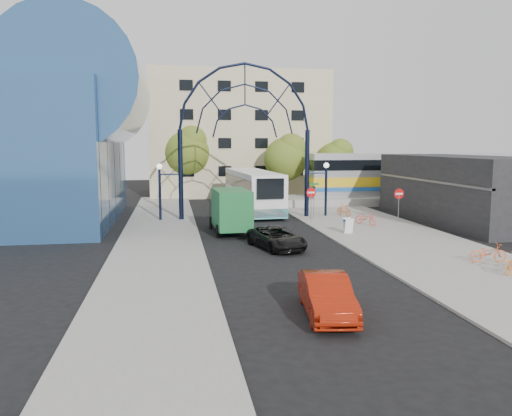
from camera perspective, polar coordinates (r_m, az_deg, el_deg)
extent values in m
plane|color=black|center=(25.96, 3.30, -5.81)|extent=(120.00, 120.00, 0.00)
cube|color=gray|center=(32.27, 15.68, -3.37)|extent=(8.00, 56.00, 0.12)
cube|color=gray|center=(31.20, -10.97, -3.59)|extent=(5.00, 50.00, 0.12)
cylinder|color=black|center=(38.72, -8.60, 3.69)|extent=(0.36, 0.36, 7.00)
cylinder|color=black|center=(40.16, 5.84, 3.86)|extent=(0.36, 0.36, 7.00)
cylinder|color=black|center=(38.85, -10.92, 1.43)|extent=(0.20, 0.20, 4.00)
cylinder|color=black|center=(40.73, 7.99, 1.76)|extent=(0.20, 0.20, 4.00)
sphere|color=white|center=(38.69, -11.00, 4.67)|extent=(0.44, 0.44, 0.44)
sphere|color=white|center=(40.58, 8.04, 4.85)|extent=(0.44, 0.44, 0.44)
cylinder|color=slate|center=(38.39, 6.31, 0.28)|extent=(0.06, 0.06, 2.20)
cylinder|color=red|center=(38.29, 6.33, 1.77)|extent=(0.80, 0.04, 0.80)
cube|color=white|center=(38.26, 6.34, 1.76)|extent=(0.55, 0.02, 0.12)
cylinder|color=slate|center=(38.73, 15.98, 0.10)|extent=(0.06, 0.06, 2.20)
cylinder|color=red|center=(38.62, 16.03, 1.57)|extent=(0.76, 0.04, 0.76)
cube|color=white|center=(38.59, 16.05, 1.57)|extent=(0.55, 0.02, 0.12)
cylinder|color=slate|center=(39.04, 6.64, 0.84)|extent=(0.05, 0.05, 2.80)
cube|color=#146626|center=(38.92, 6.66, 2.74)|extent=(0.70, 0.03, 0.18)
cube|color=#146626|center=(38.94, 6.66, 2.37)|extent=(0.03, 0.70, 0.18)
cube|color=white|center=(32.89, 10.59, -2.03)|extent=(0.55, 0.26, 0.99)
cube|color=white|center=(33.21, 10.38, -1.94)|extent=(0.55, 0.26, 0.99)
cube|color=#1E59A5|center=(33.00, 10.50, -1.42)|extent=(0.55, 0.42, 0.14)
cube|color=#2B5386|center=(41.24, -25.66, 5.36)|extent=(14.00, 18.00, 10.00)
cylinder|color=#2B5386|center=(40.35, -19.05, 12.77)|extent=(9.00, 16.00, 9.00)
cube|color=black|center=(41.00, 22.37, 2.02)|extent=(6.00, 16.00, 5.00)
cube|color=#CDBE8E|center=(60.14, -2.29, 8.36)|extent=(20.00, 12.00, 14.00)
cube|color=gray|center=(53.52, 19.13, 1.02)|extent=(32.00, 5.00, 0.80)
cube|color=#B7B7BC|center=(53.33, 19.24, 3.69)|extent=(25.00, 3.00, 4.20)
cube|color=gold|center=(53.36, 19.21, 3.05)|extent=(25.10, 3.05, 0.90)
cube|color=black|center=(53.28, 19.28, 4.76)|extent=(25.05, 3.05, 1.00)
cube|color=#1E59A5|center=(53.41, 19.18, 2.30)|extent=(25.10, 3.05, 0.35)
cylinder|color=#382314|center=(52.18, 3.37, 2.21)|extent=(0.36, 0.36, 2.52)
sphere|color=#315416|center=(51.99, 3.39, 5.59)|extent=(4.48, 4.48, 4.48)
sphere|color=#315416|center=(51.79, 4.02, 6.82)|extent=(3.08, 3.08, 3.08)
cylinder|color=#382314|center=(54.85, -7.83, 2.59)|extent=(0.36, 0.36, 2.88)
sphere|color=#315416|center=(54.67, -7.89, 6.27)|extent=(5.12, 5.12, 5.12)
sphere|color=#315416|center=(54.39, -7.38, 7.62)|extent=(3.52, 3.52, 3.52)
cylinder|color=#382314|center=(55.73, 8.93, 2.36)|extent=(0.36, 0.36, 2.34)
sphere|color=#315416|center=(55.56, 8.99, 5.30)|extent=(4.16, 4.16, 4.16)
sphere|color=#315416|center=(55.41, 9.60, 6.36)|extent=(2.86, 2.86, 2.86)
cube|color=white|center=(43.93, -0.38, 2.16)|extent=(3.43, 12.89, 3.22)
cube|color=#54B0BB|center=(44.07, -0.38, 0.43)|extent=(3.46, 12.90, 0.78)
cube|color=black|center=(43.88, -0.38, 3.02)|extent=(3.47, 12.64, 1.00)
cube|color=black|center=(37.60, 1.65, 2.22)|extent=(2.10, 0.25, 1.56)
cube|color=black|center=(50.14, -1.87, 2.60)|extent=(2.67, 0.32, 1.78)
cylinder|color=black|center=(47.70, -2.99, 0.85)|extent=(0.36, 1.08, 1.07)
cylinder|color=black|center=(48.22, 0.26, 0.93)|extent=(0.36, 1.08, 1.07)
cylinder|color=black|center=(39.21, -0.93, -0.54)|extent=(0.36, 1.08, 1.07)
cylinder|color=black|center=(39.84, 2.97, -0.42)|extent=(0.36, 1.08, 1.07)
cube|color=black|center=(35.32, -3.51, -0.69)|extent=(2.14, 2.23, 1.97)
cube|color=black|center=(36.32, -3.77, 0.17)|extent=(1.79, 0.17, 0.89)
cube|color=#1A6430|center=(32.60, -2.82, -0.09)|extent=(2.32, 4.20, 2.50)
cylinder|color=black|center=(35.00, -5.10, -1.69)|extent=(0.27, 0.87, 0.86)
cylinder|color=black|center=(35.30, -1.79, -1.59)|extent=(0.27, 0.87, 0.86)
cylinder|color=black|center=(31.59, -4.33, -2.66)|extent=(0.27, 0.87, 0.86)
cylinder|color=black|center=(31.92, -0.67, -2.54)|extent=(0.27, 0.87, 0.86)
imported|color=black|center=(28.28, 2.37, -3.43)|extent=(3.16, 4.85, 1.24)
imported|color=#951B09|center=(17.63, 8.08, -9.86)|extent=(2.01, 4.44, 1.41)
imported|color=#FD4832|center=(36.77, 12.48, -1.13)|extent=(1.52, 1.88, 0.96)
imported|color=orange|center=(40.90, 10.01, -0.20)|extent=(1.04, 1.73, 1.01)
imported|color=#DB5C2B|center=(27.05, 25.00, -4.67)|extent=(1.89, 0.91, 0.95)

